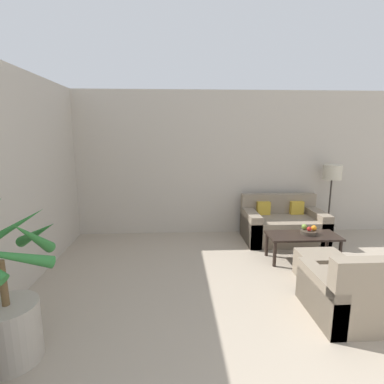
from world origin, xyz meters
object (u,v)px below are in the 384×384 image
object	(u,v)px
potted_palm	(7,308)
orange_fruit	(314,228)
fruit_bowl	(309,232)
ottoman	(320,266)
sofa_loveseat	(283,225)
floor_lamp	(332,176)
armchair	(354,295)
apple_green	(304,227)
apple_red	(309,229)
coffee_table	(303,238)

from	to	relation	value
potted_palm	orange_fruit	world-z (taller)	potted_palm
fruit_bowl	ottoman	distance (m)	0.68
potted_palm	ottoman	xyz separation A→B (m)	(3.34, 1.30, -0.31)
sofa_loveseat	floor_lamp	xyz separation A→B (m)	(0.95, 0.21, 0.86)
fruit_bowl	armchair	world-z (taller)	armchair
sofa_loveseat	apple_green	bearing A→B (deg)	-86.93
ottoman	apple_red	bearing A→B (deg)	81.32
coffee_table	fruit_bowl	xyz separation A→B (m)	(0.10, 0.03, 0.08)
apple_green	ottoman	distance (m)	0.76
sofa_loveseat	apple_green	distance (m)	0.83
ottoman	orange_fruit	bearing A→B (deg)	74.12
fruit_bowl	apple_green	xyz separation A→B (m)	(-0.05, 0.06, 0.07)
coffee_table	fruit_bowl	size ratio (longest dim) A/B	4.31
coffee_table	orange_fruit	size ratio (longest dim) A/B	13.09
potted_palm	apple_green	world-z (taller)	potted_palm
sofa_loveseat	apple_green	size ratio (longest dim) A/B	17.27
apple_green	orange_fruit	xyz separation A→B (m)	(0.12, -0.07, 0.00)
apple_green	orange_fruit	bearing A→B (deg)	-28.66
sofa_loveseat	orange_fruit	distance (m)	0.91
sofa_loveseat	ottoman	distance (m)	1.49
floor_lamp	orange_fruit	bearing A→B (deg)	-126.19
apple_green	coffee_table	bearing A→B (deg)	-119.12
coffee_table	apple_green	xyz separation A→B (m)	(0.05, 0.09, 0.15)
potted_palm	coffee_table	bearing A→B (deg)	29.57
armchair	sofa_loveseat	bearing A→B (deg)	88.23
orange_fruit	apple_red	bearing A→B (deg)	-163.70
floor_lamp	sofa_loveseat	bearing A→B (deg)	-167.58
ottoman	coffee_table	bearing A→B (deg)	89.57
floor_lamp	apple_green	bearing A→B (deg)	-132.03
potted_palm	ottoman	distance (m)	3.59
armchair	ottoman	xyz separation A→B (m)	(0.06, 0.86, -0.08)
coffee_table	apple_red	size ratio (longest dim) A/B	15.53
potted_palm	armchair	bearing A→B (deg)	7.63
armchair	potted_palm	bearing A→B (deg)	-172.37
apple_red	armchair	xyz separation A→B (m)	(-0.15, -1.45, -0.24)
apple_red	armchair	distance (m)	1.48
apple_red	orange_fruit	xyz separation A→B (m)	(0.09, 0.03, 0.01)
orange_fruit	potted_palm	bearing A→B (deg)	-151.37
apple_green	orange_fruit	size ratio (longest dim) A/B	0.99
potted_palm	floor_lamp	bearing A→B (deg)	34.84
apple_red	ottoman	xyz separation A→B (m)	(-0.09, -0.59, -0.32)
apple_red	armchair	size ratio (longest dim) A/B	0.08
orange_fruit	armchair	bearing A→B (deg)	-99.12
sofa_loveseat	orange_fruit	size ratio (longest dim) A/B	17.11
fruit_bowl	armchair	bearing A→B (deg)	-96.21
apple_red	apple_green	bearing A→B (deg)	111.78
apple_red	sofa_loveseat	bearing A→B (deg)	95.11
ottoman	floor_lamp	bearing A→B (deg)	60.40
orange_fruit	ottoman	xyz separation A→B (m)	(-0.18, -0.62, -0.33)
apple_red	orange_fruit	size ratio (longest dim) A/B	0.84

